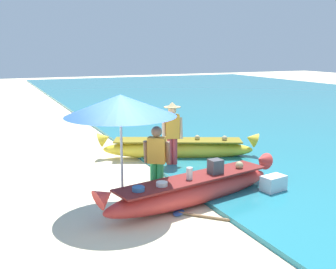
# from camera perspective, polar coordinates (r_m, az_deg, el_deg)

# --- Properties ---
(ground_plane) EXTENTS (80.00, 80.00, 0.00)m
(ground_plane) POSITION_cam_1_polar(r_m,az_deg,el_deg) (8.46, -2.90, -9.99)
(ground_plane) COLOR beige
(sea) EXTENTS (24.00, 56.00, 0.10)m
(sea) POSITION_cam_1_polar(r_m,az_deg,el_deg) (22.34, 21.89, 2.96)
(sea) COLOR teal
(sea) RESTS_ON ground
(boat_red_foreground) EXTENTS (4.45, 1.52, 0.87)m
(boat_red_foreground) POSITION_cam_1_polar(r_m,az_deg,el_deg) (8.53, 3.64, -7.52)
(boat_red_foreground) COLOR red
(boat_red_foreground) RESTS_ON ground
(boat_yellow_midground) EXTENTS (4.38, 2.45, 0.85)m
(boat_yellow_midground) POSITION_cam_1_polar(r_m,az_deg,el_deg) (11.95, 1.36, -1.93)
(boat_yellow_midground) COLOR yellow
(boat_yellow_midground) RESTS_ON ground
(person_vendor_hatted) EXTENTS (0.58, 0.44, 1.77)m
(person_vendor_hatted) POSITION_cam_1_polar(r_m,az_deg,el_deg) (10.91, 0.58, 0.57)
(person_vendor_hatted) COLOR #B2383D
(person_vendor_hatted) RESTS_ON ground
(person_tourist_customer) EXTENTS (0.57, 0.45, 1.59)m
(person_tourist_customer) POSITION_cam_1_polar(r_m,az_deg,el_deg) (8.53, -1.56, -3.44)
(person_tourist_customer) COLOR green
(person_tourist_customer) RESTS_ON ground
(patio_umbrella_large) EXTENTS (2.16, 2.16, 2.27)m
(patio_umbrella_large) POSITION_cam_1_polar(r_m,az_deg,el_deg) (7.97, -6.56, 3.92)
(patio_umbrella_large) COLOR #B7B7BC
(patio_umbrella_large) RESTS_ON ground
(cooler_box) EXTENTS (0.58, 0.42, 0.43)m
(cooler_box) POSITION_cam_1_polar(r_m,az_deg,el_deg) (9.36, 14.30, -6.79)
(cooler_box) COLOR silver
(cooler_box) RESTS_ON ground
(paddle) EXTENTS (1.42, 1.40, 0.05)m
(paddle) POSITION_cam_1_polar(r_m,az_deg,el_deg) (7.97, 5.34, -11.20)
(paddle) COLOR #8E6B47
(paddle) RESTS_ON ground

